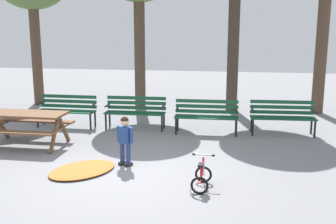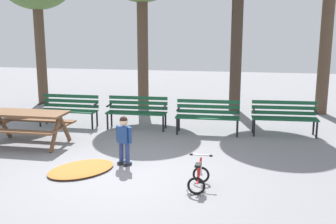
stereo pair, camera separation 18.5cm
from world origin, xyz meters
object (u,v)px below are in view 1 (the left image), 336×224
object	(u,v)px
park_bench_left	(136,110)
park_bench_right	(206,114)
park_bench_far_left	(67,108)
picnic_table	(26,120)
child_standing	(125,137)
park_bench_far_right	(283,115)
kids_bicycle	(202,177)

from	to	relation	value
park_bench_left	park_bench_right	bearing A→B (deg)	-5.58
park_bench_far_left	park_bench_right	world-z (taller)	same
picnic_table	park_bench_far_left	bearing A→B (deg)	84.73
park_bench_far_left	child_standing	xyz separation A→B (m)	(2.41, -2.83, 0.06)
park_bench_far_right	kids_bicycle	size ratio (longest dim) A/B	2.84
child_standing	park_bench_far_right	bearing A→B (deg)	41.81
picnic_table	park_bench_far_right	world-z (taller)	park_bench_far_right
park_bench_far_left	park_bench_far_right	xyz separation A→B (m)	(5.69, 0.11, 0.00)
child_standing	kids_bicycle	world-z (taller)	child_standing
kids_bicycle	picnic_table	bearing A→B (deg)	155.64
park_bench_right	park_bench_left	bearing A→B (deg)	174.42
park_bench_far_left	kids_bicycle	distance (m)	5.49
park_bench_far_right	child_standing	distance (m)	4.41
park_bench_far_left	park_bench_right	size ratio (longest dim) A/B	0.99
kids_bicycle	park_bench_far_right	bearing A→B (deg)	66.12
park_bench_far_right	kids_bicycle	xyz separation A→B (m)	(-1.71, -3.86, -0.31)
picnic_table	park_bench_left	xyz separation A→B (m)	(2.07, 1.95, -0.08)
picnic_table	child_standing	xyz separation A→B (m)	(2.58, -0.96, -0.02)
park_bench_right	kids_bicycle	distance (m)	3.67
picnic_table	child_standing	world-z (taller)	child_standing
park_bench_far_left	park_bench_right	xyz separation A→B (m)	(3.80, -0.11, 0.00)
park_bench_far_left	child_standing	size ratio (longest dim) A/B	1.63
picnic_table	child_standing	distance (m)	2.75
picnic_table	park_bench_far_right	size ratio (longest dim) A/B	1.11
park_bench_left	kids_bicycle	xyz separation A→B (m)	(2.09, -3.83, -0.31)
park_bench_left	park_bench_right	xyz separation A→B (m)	(1.90, -0.19, 0.00)
park_bench_far_right	picnic_table	bearing A→B (deg)	-161.35
park_bench_far_left	park_bench_left	xyz separation A→B (m)	(1.90, 0.08, 0.00)
park_bench_left	park_bench_right	world-z (taller)	same
park_bench_far_left	park_bench_right	bearing A→B (deg)	-1.65
park_bench_far_left	child_standing	bearing A→B (deg)	-49.61
park_bench_far_left	kids_bicycle	size ratio (longest dim) A/B	2.80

